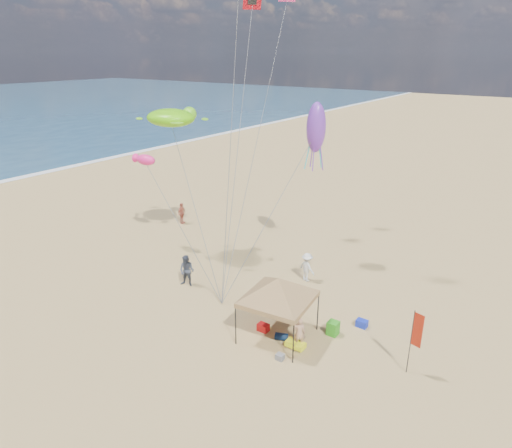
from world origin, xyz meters
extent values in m
plane|color=tan|center=(0.00, 0.00, 0.00)|extent=(280.00, 280.00, 0.00)
cylinder|color=black|center=(1.95, 1.03, 0.97)|extent=(0.06, 0.06, 1.94)
cylinder|color=black|center=(4.85, 1.38, 0.97)|extent=(0.06, 0.06, 1.94)
cylinder|color=black|center=(2.30, -1.87, 0.97)|extent=(0.06, 0.06, 1.94)
cylinder|color=black|center=(5.20, -1.51, 0.97)|extent=(0.06, 0.06, 1.94)
cube|color=olive|center=(3.58, -0.24, 2.06)|extent=(3.35, 3.35, 0.23)
pyramid|color=olive|center=(3.58, -0.24, 3.15)|extent=(5.86, 5.86, 0.97)
cylinder|color=black|center=(9.50, 0.76, 1.52)|extent=(0.04, 0.04, 3.05)
cube|color=#AA200D|center=(9.71, 0.71, 2.22)|extent=(0.44, 0.12, 1.52)
cube|color=red|center=(2.75, -0.26, 0.19)|extent=(0.54, 0.38, 0.38)
cube|color=#1629B4|center=(6.55, 2.88, 0.19)|extent=(0.54, 0.38, 0.38)
cylinder|color=#0B1B34|center=(3.89, -0.38, 0.18)|extent=(0.69, 0.54, 0.36)
cylinder|color=red|center=(1.50, 3.25, 0.18)|extent=(0.54, 0.69, 0.36)
cube|color=#2D951B|center=(5.67, 1.45, 0.35)|extent=(0.50, 0.50, 0.70)
cube|color=#C88916|center=(1.19, 1.55, 0.35)|extent=(0.50, 0.50, 0.70)
cube|color=slate|center=(4.62, -1.66, 0.14)|extent=(0.34, 0.30, 0.28)
cube|color=#F3FD1C|center=(4.75, -0.54, 0.20)|extent=(0.90, 0.50, 0.24)
imported|color=tan|center=(4.83, -0.36, 0.77)|extent=(0.67, 0.62, 1.55)
imported|color=#373D4B|center=(-3.48, 0.98, 0.95)|extent=(1.10, 0.96, 1.90)
imported|color=silver|center=(1.90, 5.55, 0.88)|extent=(1.29, 0.97, 1.77)
imported|color=#B15844|center=(-10.97, 8.26, 0.85)|extent=(0.59, 1.05, 1.70)
ellipsoid|color=#60D50B|center=(-7.20, 4.09, 9.04)|extent=(3.97, 3.61, 1.08)
ellipsoid|color=#FF2285|center=(-9.42, 3.75, 6.19)|extent=(1.65, 0.97, 0.70)
ellipsoid|color=purple|center=(0.75, 8.04, 8.67)|extent=(1.31, 1.31, 2.95)
cube|color=red|center=(-5.25, 9.99, 15.90)|extent=(1.20, 1.24, 1.10)
camera|label=1|loc=(13.45, -15.91, 12.87)|focal=31.85mm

